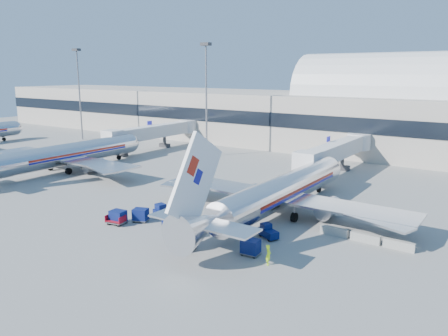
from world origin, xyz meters
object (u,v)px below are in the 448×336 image
Objects in this scene: barrier_far at (399,245)px; tug_lead at (183,230)px; barrier_near at (334,231)px; cart_solo_near at (184,239)px; jetbridge_mid at (158,131)px; barrier_mid at (365,238)px; ramp_worker at (268,255)px; airliner_mid at (63,155)px; cart_train_b at (141,215)px; airliner_main at (279,192)px; jetbridge_near at (339,150)px; cart_solo_far at (251,247)px; cart_train_c at (118,217)px; mast_west at (206,83)px; cart_train_a at (171,219)px; tug_left at (164,210)px; tug_right at (268,232)px; mast_far_west at (79,81)px; cart_open_red at (116,221)px.

tug_lead reaches higher than barrier_far.
cart_solo_near is (-10.83, -11.80, 0.55)m from barrier_near.
barrier_far is at bearing -26.02° from jetbridge_mid.
barrier_mid is at bearing 49.80° from cart_solo_near.
barrier_far is 1.59× the size of ramp_worker.
airliner_mid is at bearing 177.31° from barrier_mid.
airliner_mid is 17.83× the size of cart_train_b.
airliner_mid is at bearing 180.00° from airliner_main.
jetbridge_near is 14.88× the size of cart_solo_far.
cart_train_c is 0.82× the size of cart_solo_near.
cart_solo_far is at bearing -38.68° from jetbridge_mid.
mast_west is (-30.00, 25.49, 11.87)m from airliner_main.
airliner_mid is 1.35× the size of jetbridge_near.
cart_train_a is at bearing -16.79° from airliner_mid.
jetbridge_mid is 14.21× the size of cart_train_c.
ramp_worker reaches higher than tug_lead.
airliner_mid is 12.42× the size of barrier_mid.
mast_west is 50.12m from cart_solo_near.
airliner_main is 17.83× the size of cart_train_b.
airliner_mid is at bearing 90.96° from tug_left.
jetbridge_mid reaches higher than ramp_worker.
cart_solo_near is at bearing -20.06° from airliner_mid.
tug_lead reaches higher than tug_right.
ramp_worker is at bearing -6.02° from cart_train_c.
cart_train_b is at bearing -32.28° from mast_far_west.
barrier_mid is at bearing -34.14° from mast_west.
mast_west is 7.99× the size of tug_left.
tug_right is at bearing 10.48° from cart_open_red.
airliner_mid is at bearing 139.32° from cart_train_b.
airliner_mid reaches higher than cart_solo_far.
airliner_mid is 26.43m from jetbridge_mid.
jetbridge_near reaches higher than cart_open_red.
cart_train_b is (-26.74, -8.56, 0.37)m from barrier_far.
airliner_main is 51.62m from jetbridge_mid.
cart_train_a is at bearing 166.91° from cart_solo_far.
tug_left is at bearing 134.09° from cart_train_a.
ramp_worker is (-5.57, -10.30, 0.49)m from barrier_mid.
airliner_main is at bearing 136.01° from tug_right.
barrier_far is 14.69m from cart_solo_far.
tug_left reaches higher than barrier_mid.
ramp_worker reaches higher than cart_train_b.
cart_solo_far is at bearing -48.31° from mast_west.
ramp_worker reaches higher than cart_train_a.
cart_train_c is at bearing 167.92° from tug_left.
cart_train_c is (-11.28, -39.39, -3.09)m from jetbridge_near.
mast_west is at bearing 109.87° from cart_train_a.
barrier_near is at bearing 2.68° from cart_train_b.
mast_west is at bearing 143.62° from barrier_near.
mast_far_west is 69.86m from cart_train_b.
cart_solo_near is (2.20, -2.45, 0.25)m from tug_lead.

